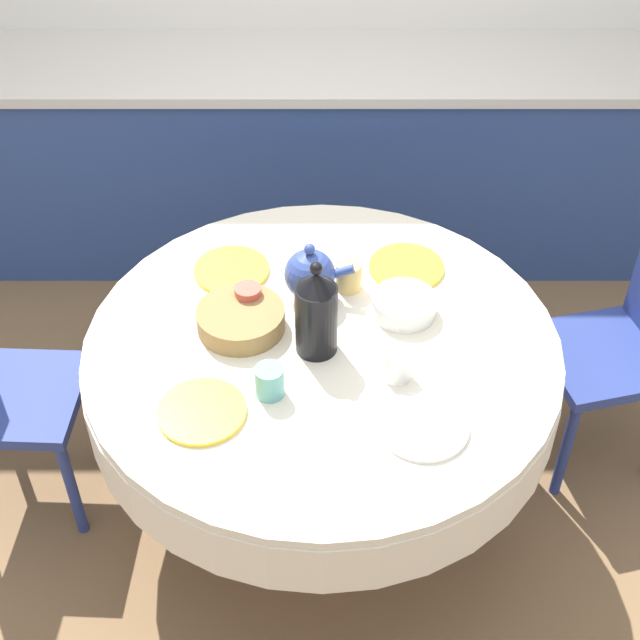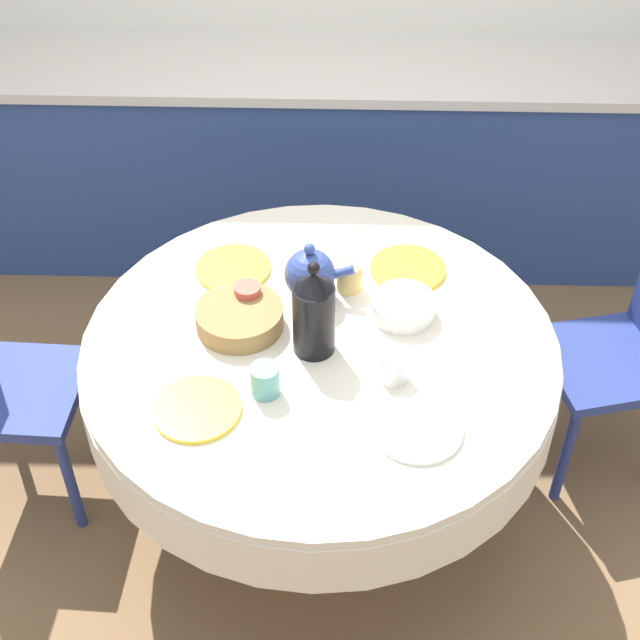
% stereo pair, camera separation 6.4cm
% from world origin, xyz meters
% --- Properties ---
extents(ground_plane, '(12.00, 12.00, 0.00)m').
position_xyz_m(ground_plane, '(0.00, 0.00, 0.00)').
color(ground_plane, brown).
extents(kitchen_counter, '(3.24, 0.64, 0.90)m').
position_xyz_m(kitchen_counter, '(0.00, 1.48, 0.45)').
color(kitchen_counter, '#2D4784').
rests_on(kitchen_counter, ground_plane).
extents(dining_table, '(1.41, 1.41, 0.74)m').
position_xyz_m(dining_table, '(0.00, 0.00, 0.61)').
color(dining_table, olive).
rests_on(dining_table, ground_plane).
extents(chair_left, '(0.48, 0.48, 0.96)m').
position_xyz_m(chair_left, '(1.02, 0.25, 0.53)').
color(chair_left, navy).
rests_on(chair_left, ground_plane).
extents(plate_near_left, '(0.24, 0.24, 0.01)m').
position_xyz_m(plate_near_left, '(-0.32, -0.29, 0.74)').
color(plate_near_left, yellow).
rests_on(plate_near_left, dining_table).
extents(cup_near_left, '(0.08, 0.08, 0.09)m').
position_xyz_m(cup_near_left, '(-0.14, -0.21, 0.78)').
color(cup_near_left, '#5BA39E').
rests_on(cup_near_left, dining_table).
extents(plate_near_right, '(0.24, 0.24, 0.01)m').
position_xyz_m(plate_near_right, '(0.27, -0.34, 0.74)').
color(plate_near_right, white).
rests_on(plate_near_right, dining_table).
extents(cup_near_right, '(0.08, 0.08, 0.09)m').
position_xyz_m(cup_near_right, '(0.21, -0.15, 0.78)').
color(cup_near_right, white).
rests_on(cup_near_right, dining_table).
extents(plate_far_left, '(0.24, 0.24, 0.01)m').
position_xyz_m(plate_far_left, '(-0.29, 0.32, 0.74)').
color(plate_far_left, yellow).
rests_on(plate_far_left, dining_table).
extents(cup_far_left, '(0.08, 0.08, 0.09)m').
position_xyz_m(cup_far_left, '(-0.22, 0.13, 0.78)').
color(cup_far_left, '#CC4C3D').
rests_on(cup_far_left, dining_table).
extents(plate_far_right, '(0.24, 0.24, 0.01)m').
position_xyz_m(plate_far_right, '(0.27, 0.34, 0.74)').
color(plate_far_right, yellow).
rests_on(plate_far_right, dining_table).
extents(cup_far_right, '(0.08, 0.08, 0.09)m').
position_xyz_m(cup_far_right, '(0.08, 0.24, 0.78)').
color(cup_far_right, '#DBB766').
rests_on(cup_far_right, dining_table).
extents(coffee_carafe, '(0.12, 0.12, 0.31)m').
position_xyz_m(coffee_carafe, '(-0.02, -0.03, 0.87)').
color(coffee_carafe, black).
rests_on(coffee_carafe, dining_table).
extents(teapot, '(0.22, 0.16, 0.20)m').
position_xyz_m(teapot, '(-0.04, 0.20, 0.83)').
color(teapot, '#33478E').
rests_on(teapot, dining_table).
extents(bread_basket, '(0.26, 0.26, 0.07)m').
position_xyz_m(bread_basket, '(-0.24, 0.06, 0.77)').
color(bread_basket, olive).
rests_on(bread_basket, dining_table).
extents(fruit_bowl, '(0.19, 0.19, 0.06)m').
position_xyz_m(fruit_bowl, '(0.25, 0.12, 0.77)').
color(fruit_bowl, silver).
rests_on(fruit_bowl, dining_table).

